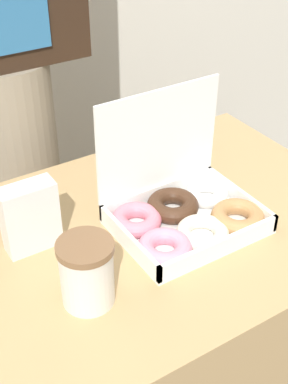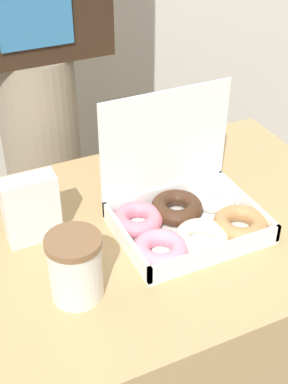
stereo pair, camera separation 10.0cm
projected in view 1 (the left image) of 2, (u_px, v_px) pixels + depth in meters
table at (154, 344)px, 1.30m from camera, size 0.89×0.62×0.75m
donut_box at (183, 211)px, 1.06m from camera, size 0.31×0.25×0.26m
coffee_cup at (87, 272)px, 0.88m from camera, size 0.10×0.10×0.12m
napkin_holder at (30, 217)px, 0.99m from camera, size 0.10×0.05×0.14m
person_customer at (1, 35)px, 1.27m from camera, size 0.39×0.23×1.78m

